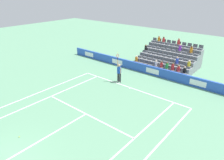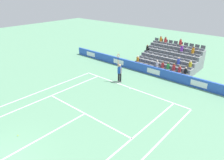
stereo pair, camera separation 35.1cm
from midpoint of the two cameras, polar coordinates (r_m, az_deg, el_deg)
The scene contains 12 objects.
line_baseline at distance 18.69m, azimuth 4.59°, elevation -2.13°, with size 10.97×0.10×0.01m, color white.
line_service at distance 15.08m, azimuth -7.80°, elevation -9.16°, with size 8.23×0.10×0.01m, color white.
line_centre_service at distance 13.58m, azimuth -18.02°, elevation -14.48°, with size 0.10×6.40×0.01m, color white.
line_singles_sideline_left at distance 17.77m, azimuth -18.00°, elevation -4.77°, with size 0.10×11.89×0.01m, color white.
line_singles_sideline_right at distance 12.58m, azimuth 4.05°, elevation -16.66°, with size 0.10×11.89×0.01m, color white.
line_doubles_sideline_left at distance 18.85m, azimuth -20.30°, elevation -3.42°, with size 0.10×11.89×0.01m, color white.
line_doubles_sideline_right at distance 12.05m, azimuth 9.63°, elevation -19.19°, with size 0.10×11.89×0.01m, color white.
line_centre_mark at distance 18.61m, azimuth 4.41°, elevation -2.23°, with size 0.10×0.20×0.01m, color white.
sponsor_barrier at distance 21.56m, azimuth 10.67°, elevation 2.47°, with size 22.80×0.22×0.91m.
tennis_player at distance 19.41m, azimuth 1.44°, elevation 2.15°, with size 0.52×0.38×2.85m.
stadium_stand at distance 24.45m, azimuth 14.93°, elevation 5.56°, with size 6.20×4.75×2.99m.
loose_tennis_ball at distance 14.10m, azimuth -24.70°, elevation -13.93°, with size 0.07×0.07×0.07m, color #D1E533.
Camera 1 is at (-9.43, 2.04, 8.17)m, focal length 33.45 mm.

